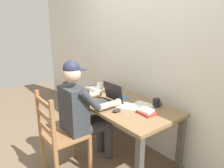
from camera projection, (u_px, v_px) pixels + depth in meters
ground_plane at (116, 151)px, 2.64m from camera, size 8.00×8.00×0.00m
back_wall at (143, 49)px, 2.56m from camera, size 6.00×0.04×2.60m
desk at (116, 107)px, 2.47m from camera, size 1.55×0.73×0.70m
seated_person at (82, 110)px, 2.23m from camera, size 0.50×0.60×1.25m
wooden_chair at (60, 136)px, 2.12m from camera, size 0.42×0.42×0.94m
laptop at (108, 99)px, 2.36m from camera, size 0.33×0.28×0.23m
computer_mouse at (117, 110)px, 2.13m from camera, size 0.06×0.10×0.03m
coffee_mug_white at (100, 86)px, 2.88m from camera, size 0.13×0.09×0.10m
coffee_mug_dark at (157, 103)px, 2.26m from camera, size 0.12×0.08×0.09m
coffee_mug_spare at (110, 88)px, 2.78m from camera, size 0.13×0.09×0.10m
book_stack_main at (146, 112)px, 2.09m from camera, size 0.19×0.16×0.04m
paper_pile_near_laptop at (127, 106)px, 2.28m from camera, size 0.31×0.28×0.01m
paper_pile_back_corner at (98, 89)px, 2.91m from camera, size 0.25×0.17×0.02m
paper_pile_side at (144, 105)px, 2.30m from camera, size 0.27×0.21×0.01m
landscape_photo_print at (124, 97)px, 2.58m from camera, size 0.15×0.12×0.00m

